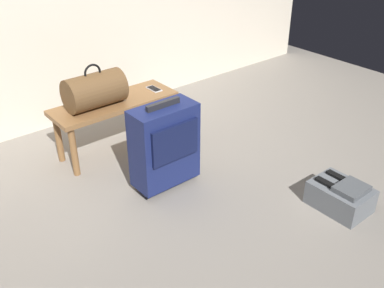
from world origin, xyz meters
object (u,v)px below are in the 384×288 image
Objects in this scene: bench at (115,109)px; suitcase_upright_navy at (165,145)px; cell_phone at (154,89)px; backpack_grey at (341,196)px; duffel_bag_brown at (95,90)px.

suitcase_upright_navy is at bearing -90.49° from bench.
cell_phone reaches higher than backpack_grey.
cell_phone is at bearing 102.84° from backpack_grey.
duffel_bag_brown is 0.73m from suitcase_upright_navy.
duffel_bag_brown is at bearing 102.35° from suitcase_upright_navy.
bench is 2.63× the size of backpack_grey.
bench is at bearing 0.00° from duffel_bag_brown.
suitcase_upright_navy reaches higher than bench.
cell_phone is 0.22× the size of suitcase_upright_navy.
duffel_bag_brown is at bearing 179.00° from cell_phone.
bench is 1.81m from backpack_grey.
backpack_grey is (0.37, -1.61, -0.35)m from cell_phone.
backpack_grey is at bearing -65.38° from bench.
duffel_bag_brown is 1.91m from backpack_grey.
duffel_bag_brown is at bearing 118.93° from backpack_grey.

